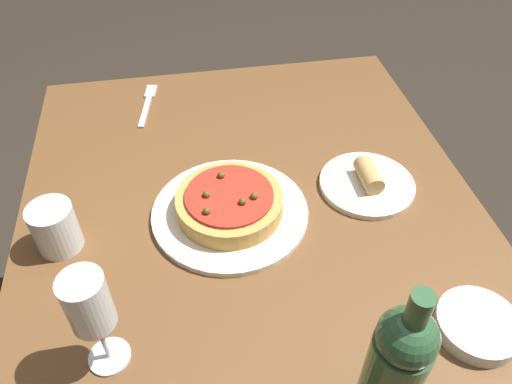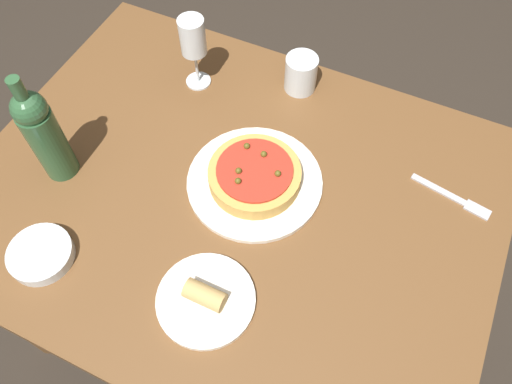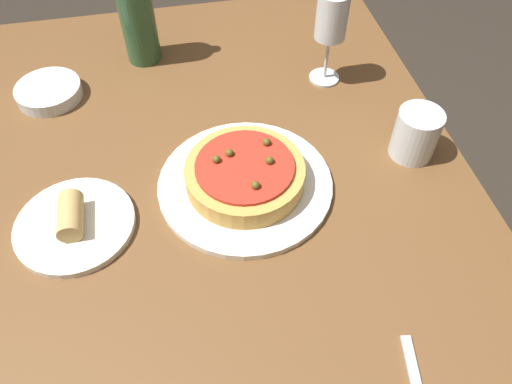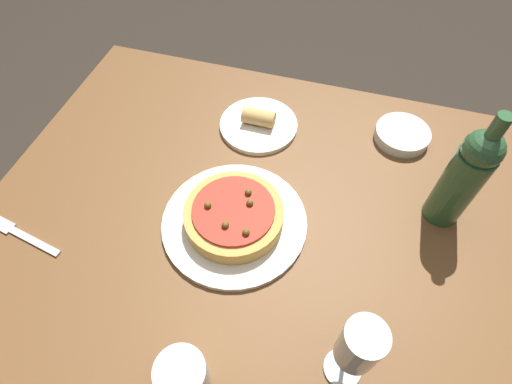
{
  "view_description": "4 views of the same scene",
  "coord_description": "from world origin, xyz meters",
  "px_view_note": "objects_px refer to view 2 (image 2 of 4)",
  "views": [
    {
      "loc": [
        0.62,
        -0.11,
        1.41
      ],
      "look_at": [
        -0.01,
        0.0,
        0.8
      ],
      "focal_mm": 35.0,
      "sensor_mm": 36.0,
      "label": 1
    },
    {
      "loc": [
        -0.29,
        0.49,
        1.64
      ],
      "look_at": [
        -0.06,
        0.0,
        0.78
      ],
      "focal_mm": 35.0,
      "sensor_mm": 36.0,
      "label": 2
    },
    {
      "loc": [
        -0.58,
        0.05,
        1.38
      ],
      "look_at": [
        -0.08,
        -0.05,
        0.76
      ],
      "focal_mm": 35.0,
      "sensor_mm": 36.0,
      "label": 3
    },
    {
      "loc": [
        0.13,
        -0.44,
        1.43
      ],
      "look_at": [
        0.0,
        -0.01,
        0.81
      ],
      "focal_mm": 28.0,
      "sensor_mm": 36.0,
      "label": 4
    }
  ],
  "objects_px": {
    "dining_table": "(234,215)",
    "side_bowl": "(41,254)",
    "fork": "(455,198)",
    "water_cup": "(301,73)",
    "side_plate": "(206,299)",
    "pizza": "(255,175)",
    "wine_bottle": "(43,133)",
    "wine_glass": "(193,39)",
    "dinner_plate": "(255,182)"
  },
  "relations": [
    {
      "from": "water_cup",
      "to": "fork",
      "type": "bearing_deg",
      "value": 159.33
    },
    {
      "from": "pizza",
      "to": "side_plate",
      "type": "relative_size",
      "value": 1.05
    },
    {
      "from": "water_cup",
      "to": "side_bowl",
      "type": "xyz_separation_m",
      "value": [
        0.29,
        0.65,
        -0.03
      ]
    },
    {
      "from": "dinner_plate",
      "to": "wine_glass",
      "type": "height_order",
      "value": "wine_glass"
    },
    {
      "from": "dinner_plate",
      "to": "fork",
      "type": "height_order",
      "value": "dinner_plate"
    },
    {
      "from": "fork",
      "to": "dinner_plate",
      "type": "bearing_deg",
      "value": -150.15
    },
    {
      "from": "wine_bottle",
      "to": "fork",
      "type": "xyz_separation_m",
      "value": [
        -0.81,
        -0.29,
        -0.12
      ]
    },
    {
      "from": "pizza",
      "to": "side_bowl",
      "type": "relative_size",
      "value": 1.55
    },
    {
      "from": "pizza",
      "to": "wine_bottle",
      "type": "height_order",
      "value": "wine_bottle"
    },
    {
      "from": "dining_table",
      "to": "pizza",
      "type": "distance_m",
      "value": 0.14
    },
    {
      "from": "side_bowl",
      "to": "fork",
      "type": "bearing_deg",
      "value": -145.94
    },
    {
      "from": "water_cup",
      "to": "side_bowl",
      "type": "distance_m",
      "value": 0.71
    },
    {
      "from": "wine_glass",
      "to": "wine_bottle",
      "type": "xyz_separation_m",
      "value": [
        0.15,
        0.36,
        -0.01
      ]
    },
    {
      "from": "fork",
      "to": "side_bowl",
      "type": "bearing_deg",
      "value": -135.79
    },
    {
      "from": "dinner_plate",
      "to": "side_bowl",
      "type": "height_order",
      "value": "side_bowl"
    },
    {
      "from": "dining_table",
      "to": "wine_bottle",
      "type": "relative_size",
      "value": 4.1
    },
    {
      "from": "fork",
      "to": "side_plate",
      "type": "distance_m",
      "value": 0.57
    },
    {
      "from": "wine_bottle",
      "to": "fork",
      "type": "height_order",
      "value": "wine_bottle"
    },
    {
      "from": "dining_table",
      "to": "wine_glass",
      "type": "height_order",
      "value": "wine_glass"
    },
    {
      "from": "wine_bottle",
      "to": "dinner_plate",
      "type": "bearing_deg",
      "value": -160.29
    },
    {
      "from": "dinner_plate",
      "to": "side_plate",
      "type": "relative_size",
      "value": 1.56
    },
    {
      "from": "wine_glass",
      "to": "side_plate",
      "type": "xyz_separation_m",
      "value": [
        -0.29,
        0.5,
        -0.12
      ]
    },
    {
      "from": "water_cup",
      "to": "fork",
      "type": "distance_m",
      "value": 0.46
    },
    {
      "from": "dinner_plate",
      "to": "water_cup",
      "type": "xyz_separation_m",
      "value": [
        0.02,
        -0.31,
        0.04
      ]
    },
    {
      "from": "side_plate",
      "to": "wine_bottle",
      "type": "bearing_deg",
      "value": -17.47
    },
    {
      "from": "wine_bottle",
      "to": "side_bowl",
      "type": "xyz_separation_m",
      "value": [
        -0.09,
        0.19,
        -0.11
      ]
    },
    {
      "from": "side_bowl",
      "to": "fork",
      "type": "height_order",
      "value": "side_bowl"
    },
    {
      "from": "water_cup",
      "to": "side_plate",
      "type": "distance_m",
      "value": 0.59
    },
    {
      "from": "fork",
      "to": "side_plate",
      "type": "bearing_deg",
      "value": -121.36
    },
    {
      "from": "dining_table",
      "to": "side_bowl",
      "type": "bearing_deg",
      "value": 46.97
    },
    {
      "from": "dinner_plate",
      "to": "side_plate",
      "type": "distance_m",
      "value": 0.28
    },
    {
      "from": "dinner_plate",
      "to": "pizza",
      "type": "height_order",
      "value": "pizza"
    },
    {
      "from": "dinner_plate",
      "to": "wine_bottle",
      "type": "xyz_separation_m",
      "value": [
        0.4,
        0.14,
        0.12
      ]
    },
    {
      "from": "dining_table",
      "to": "fork",
      "type": "bearing_deg",
      "value": -156.77
    },
    {
      "from": "wine_glass",
      "to": "water_cup",
      "type": "height_order",
      "value": "wine_glass"
    },
    {
      "from": "side_bowl",
      "to": "dining_table",
      "type": "bearing_deg",
      "value": -133.03
    },
    {
      "from": "dinner_plate",
      "to": "wine_glass",
      "type": "distance_m",
      "value": 0.36
    },
    {
      "from": "pizza",
      "to": "side_bowl",
      "type": "xyz_separation_m",
      "value": [
        0.31,
        0.34,
        -0.02
      ]
    },
    {
      "from": "dining_table",
      "to": "side_bowl",
      "type": "distance_m",
      "value": 0.42
    },
    {
      "from": "wine_glass",
      "to": "water_cup",
      "type": "relative_size",
      "value": 2.07
    },
    {
      "from": "pizza",
      "to": "water_cup",
      "type": "bearing_deg",
      "value": -86.22
    },
    {
      "from": "wine_bottle",
      "to": "side_plate",
      "type": "xyz_separation_m",
      "value": [
        -0.43,
        0.14,
        -0.11
      ]
    },
    {
      "from": "water_cup",
      "to": "side_plate",
      "type": "xyz_separation_m",
      "value": [
        -0.05,
        0.59,
        -0.03
      ]
    },
    {
      "from": "wine_bottle",
      "to": "fork",
      "type": "relative_size",
      "value": 1.55
    },
    {
      "from": "pizza",
      "to": "wine_bottle",
      "type": "bearing_deg",
      "value": 19.72
    },
    {
      "from": "side_bowl",
      "to": "side_plate",
      "type": "xyz_separation_m",
      "value": [
        -0.34,
        -0.06,
        -0.0
      ]
    },
    {
      "from": "wine_glass",
      "to": "side_plate",
      "type": "distance_m",
      "value": 0.59
    },
    {
      "from": "dining_table",
      "to": "side_plate",
      "type": "distance_m",
      "value": 0.27
    },
    {
      "from": "wine_bottle",
      "to": "water_cup",
      "type": "xyz_separation_m",
      "value": [
        -0.38,
        -0.45,
        -0.08
      ]
    },
    {
      "from": "water_cup",
      "to": "side_bowl",
      "type": "bearing_deg",
      "value": 65.89
    }
  ]
}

